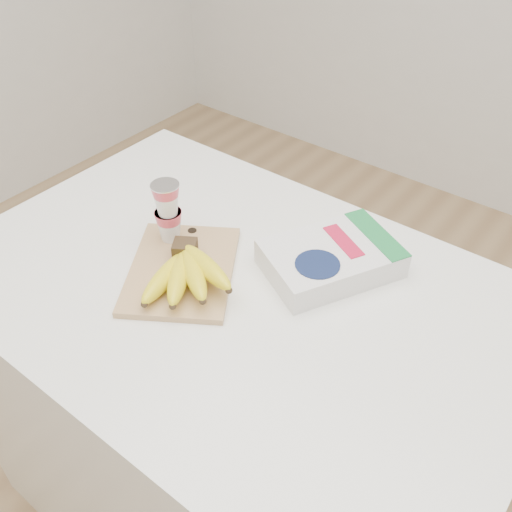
{
  "coord_description": "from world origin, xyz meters",
  "views": [
    {
      "loc": [
        0.56,
        -0.65,
        1.68
      ],
      "look_at": [
        0.01,
        0.06,
        0.94
      ],
      "focal_mm": 40.0,
      "sensor_mm": 36.0,
      "label": 1
    }
  ],
  "objects_px": {
    "yogurt_stack": "(168,210)",
    "bananas": "(186,272)",
    "table": "(239,416)",
    "cutting_board": "(182,270)",
    "cereal_box": "(331,258)"
  },
  "relations": [
    {
      "from": "bananas",
      "to": "cereal_box",
      "type": "xyz_separation_m",
      "value": [
        0.2,
        0.23,
        -0.01
      ]
    },
    {
      "from": "table",
      "to": "yogurt_stack",
      "type": "height_order",
      "value": "yogurt_stack"
    },
    {
      "from": "cutting_board",
      "to": "yogurt_stack",
      "type": "relative_size",
      "value": 2.03
    },
    {
      "from": "cereal_box",
      "to": "cutting_board",
      "type": "bearing_deg",
      "value": -112.72
    },
    {
      "from": "cutting_board",
      "to": "yogurt_stack",
      "type": "bearing_deg",
      "value": 114.17
    },
    {
      "from": "yogurt_stack",
      "to": "cereal_box",
      "type": "distance_m",
      "value": 0.36
    },
    {
      "from": "cutting_board",
      "to": "table",
      "type": "bearing_deg",
      "value": -15.54
    },
    {
      "from": "yogurt_stack",
      "to": "bananas",
      "type": "bearing_deg",
      "value": -33.44
    },
    {
      "from": "cutting_board",
      "to": "yogurt_stack",
      "type": "distance_m",
      "value": 0.13
    },
    {
      "from": "table",
      "to": "cutting_board",
      "type": "height_order",
      "value": "cutting_board"
    },
    {
      "from": "cutting_board",
      "to": "cereal_box",
      "type": "bearing_deg",
      "value": 7.03
    },
    {
      "from": "yogurt_stack",
      "to": "cereal_box",
      "type": "height_order",
      "value": "yogurt_stack"
    },
    {
      "from": "cutting_board",
      "to": "yogurt_stack",
      "type": "height_order",
      "value": "yogurt_stack"
    },
    {
      "from": "bananas",
      "to": "yogurt_stack",
      "type": "relative_size",
      "value": 1.45
    },
    {
      "from": "bananas",
      "to": "cereal_box",
      "type": "bearing_deg",
      "value": 48.79
    }
  ]
}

